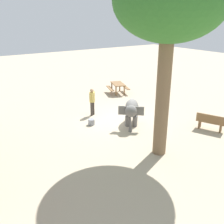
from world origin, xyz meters
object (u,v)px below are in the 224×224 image
at_px(elephant, 132,110).
at_px(shade_tree_main, 169,2).
at_px(feed_bucket, 91,122).
at_px(picnic_table_near, 118,86).
at_px(person_handler, 92,100).
at_px(wooden_bench, 210,122).

xyz_separation_m(elephant, shade_tree_main, (-3.08, 0.89, 5.16)).
height_order(elephant, feed_bucket, elephant).
bearing_deg(picnic_table_near, feed_bucket, -29.25).
relative_size(person_handler, feed_bucket, 4.50).
relative_size(wooden_bench, feed_bucket, 4.01).
height_order(elephant, wooden_bench, elephant).
bearing_deg(person_handler, wooden_bench, 10.16).
bearing_deg(picnic_table_near, elephant, -9.17).
height_order(shade_tree_main, feed_bucket, shade_tree_main).
bearing_deg(person_handler, elephant, -4.03).
xyz_separation_m(elephant, person_handler, (2.46, 1.01, 0.08)).
bearing_deg(feed_bucket, elephant, -123.71).
xyz_separation_m(picnic_table_near, feed_bucket, (-4.16, 4.69, -0.43)).
bearing_deg(feed_bucket, wooden_bench, -130.64).
bearing_deg(shade_tree_main, picnic_table_near, -24.13).
bearing_deg(feed_bucket, picnic_table_near, -48.43).
bearing_deg(person_handler, feed_bucket, -58.55).
height_order(shade_tree_main, picnic_table_near, shade_tree_main).
distance_m(elephant, wooden_bench, 4.08).
distance_m(elephant, person_handler, 2.66).
bearing_deg(wooden_bench, elephant, -157.85).
height_order(person_handler, shade_tree_main, shade_tree_main).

